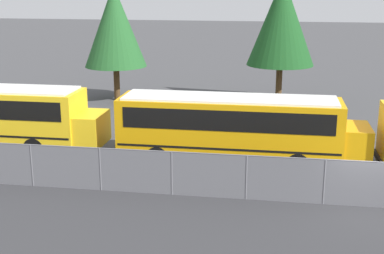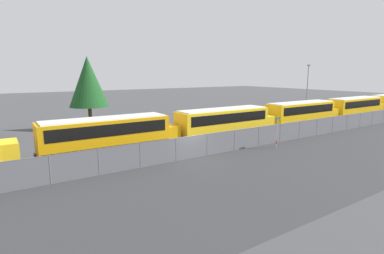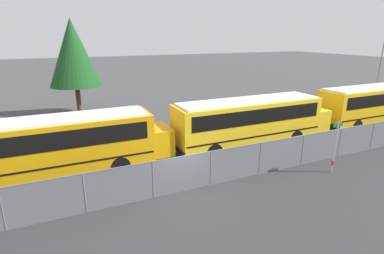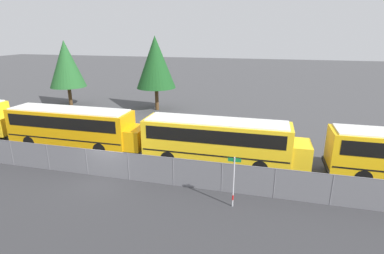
{
  "view_description": "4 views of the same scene",
  "coord_description": "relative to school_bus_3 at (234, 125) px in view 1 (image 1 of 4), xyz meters",
  "views": [
    {
      "loc": [
        -3.51,
        -20.1,
        8.49
      ],
      "look_at": [
        -7.46,
        4.46,
        1.69
      ],
      "focal_mm": 50.0,
      "sensor_mm": 36.0,
      "label": 1
    },
    {
      "loc": [
        -13.02,
        -19.8,
        6.89
      ],
      "look_at": [
        2.26,
        3.43,
        1.85
      ],
      "focal_mm": 28.0,
      "sensor_mm": 36.0,
      "label": 2
    },
    {
      "loc": [
        -5.05,
        -12.23,
        7.4
      ],
      "look_at": [
        2.56,
        4.59,
        1.7
      ],
      "focal_mm": 28.0,
      "sensor_mm": 36.0,
      "label": 3
    },
    {
      "loc": [
        9.85,
        -16.02,
        9.13
      ],
      "look_at": [
        4.53,
        4.75,
        2.39
      ],
      "focal_mm": 28.0,
      "sensor_mm": 36.0,
      "label": 4
    }
  ],
  "objects": [
    {
      "name": "school_bus_3",
      "position": [
        0.0,
        0.0,
        0.0
      ],
      "size": [
        11.79,
        2.58,
        3.29
      ],
      "color": "orange",
      "rests_on": "ground_plane"
    },
    {
      "name": "tree_0",
      "position": [
        -9.73,
        13.01,
        3.44
      ],
      "size": [
        4.48,
        4.48,
        8.33
      ],
      "color": "#51381E",
      "rests_on": "ground_plane"
    },
    {
      "name": "fence",
      "position": [
        5.4,
        -4.25,
        -1.0
      ],
      "size": [
        112.28,
        0.07,
        1.88
      ],
      "color": "#9EA0A5",
      "rests_on": "ground_plane"
    },
    {
      "name": "ground_plane",
      "position": [
        5.4,
        -4.25,
        -1.96
      ],
      "size": [
        200.0,
        200.0,
        0.0
      ],
      "primitive_type": "plane",
      "color": "#424244"
    },
    {
      "name": "tree_1",
      "position": [
        2.05,
        13.74,
        3.86
      ],
      "size": [
        4.7,
        4.7,
        8.89
      ],
      "color": "#51381E",
      "rests_on": "ground_plane"
    }
  ]
}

